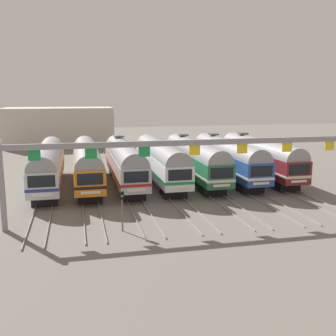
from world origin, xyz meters
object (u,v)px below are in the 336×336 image
(commuter_train_blue, at_px, (228,157))
(yard_signal_mast, at_px, (122,203))
(commuter_train_maroon, at_px, (259,156))
(commuter_train_stainless, at_px, (124,161))
(commuter_train_orange, at_px, (87,162))
(commuter_train_white, at_px, (160,160))
(commuter_train_silver, at_px, (48,164))
(commuter_train_green, at_px, (194,158))
(catenary_gantry, at_px, (195,153))

(commuter_train_blue, relative_size, yard_signal_mast, 5.85)
(commuter_train_maroon, relative_size, yard_signal_mast, 5.85)
(commuter_train_stainless, height_order, yard_signal_mast, commuter_train_stainless)
(commuter_train_orange, height_order, commuter_train_white, same)
(commuter_train_white, distance_m, yard_signal_mast, 16.76)
(commuter_train_stainless, distance_m, yard_signal_mast, 15.73)
(commuter_train_stainless, height_order, commuter_train_blue, same)
(commuter_train_orange, bearing_deg, commuter_train_maroon, 0.01)
(commuter_train_stainless, bearing_deg, commuter_train_silver, -179.97)
(commuter_train_blue, bearing_deg, commuter_train_silver, -179.99)
(commuter_train_stainless, bearing_deg, commuter_train_green, 0.00)
(commuter_train_orange, xyz_separation_m, commuter_train_green, (12.33, 0.00, 0.00))
(commuter_train_silver, bearing_deg, commuter_train_stainless, 0.03)
(commuter_train_orange, relative_size, catenary_gantry, 0.60)
(yard_signal_mast, bearing_deg, commuter_train_white, 68.41)
(commuter_train_orange, xyz_separation_m, commuter_train_white, (8.22, 0.00, 0.00))
(commuter_train_white, relative_size, commuter_train_green, 1.00)
(catenary_gantry, relative_size, yard_signal_mast, 9.68)
(commuter_train_orange, xyz_separation_m, catenary_gantry, (8.22, -13.49, 2.75))
(commuter_train_silver, xyz_separation_m, commuter_train_orange, (4.11, 0.00, 0.00))
(commuter_train_maroon, relative_size, catenary_gantry, 0.60)
(commuter_train_silver, height_order, commuter_train_stainless, commuter_train_stainless)
(commuter_train_green, distance_m, catenary_gantry, 14.38)
(commuter_train_white, bearing_deg, commuter_train_blue, 0.03)
(commuter_train_silver, distance_m, commuter_train_blue, 20.54)
(commuter_train_stainless, relative_size, commuter_train_maroon, 1.00)
(catenary_gantry, bearing_deg, commuter_train_silver, 132.41)
(commuter_train_white, height_order, commuter_train_green, commuter_train_green)
(commuter_train_white, xyz_separation_m, yard_signal_mast, (-6.16, -15.58, -0.53))
(commuter_train_silver, height_order, commuter_train_white, same)
(commuter_train_green, relative_size, catenary_gantry, 0.60)
(commuter_train_stainless, distance_m, catenary_gantry, 14.38)
(commuter_train_blue, bearing_deg, commuter_train_green, 180.00)
(commuter_train_blue, xyz_separation_m, commuter_train_maroon, (4.11, 0.00, 0.00))
(commuter_train_silver, relative_size, commuter_train_white, 1.00)
(commuter_train_green, xyz_separation_m, yard_signal_mast, (-10.27, -15.58, -0.54))
(commuter_train_orange, relative_size, commuter_train_maroon, 1.00)
(commuter_train_green, bearing_deg, yard_signal_mast, -123.40)
(commuter_train_stainless, relative_size, yard_signal_mast, 5.85)
(commuter_train_blue, xyz_separation_m, catenary_gantry, (-8.22, -13.50, 2.75))
(commuter_train_green, xyz_separation_m, commuter_train_blue, (4.11, 0.00, 0.00))
(commuter_train_orange, xyz_separation_m, yard_signal_mast, (2.05, -15.58, -0.53))
(catenary_gantry, bearing_deg, commuter_train_stainless, 106.93)
(commuter_train_silver, distance_m, commuter_train_green, 16.44)
(commuter_train_blue, bearing_deg, yard_signal_mast, -132.71)
(commuter_train_blue, relative_size, catenary_gantry, 0.60)
(commuter_train_orange, bearing_deg, catenary_gantry, -58.66)
(catenary_gantry, height_order, yard_signal_mast, catenary_gantry)
(commuter_train_blue, xyz_separation_m, yard_signal_mast, (-14.38, -15.58, -0.54))
(commuter_train_blue, bearing_deg, catenary_gantry, -121.33)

